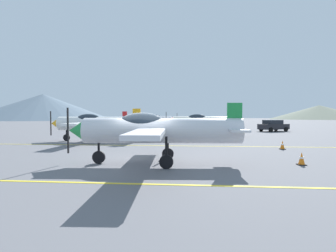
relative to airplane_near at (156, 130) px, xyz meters
The scene contains 12 objects.
ground_plane 1.72m from the airplane_near, 151.48° to the left, with size 400.00×400.00×0.00m, color slate.
apron_line_near 4.05m from the airplane_near, 97.96° to the right, with size 80.00×0.16×0.01m, color yellow.
apron_line_far 7.49m from the airplane_near, 94.03° to the left, with size 80.00×0.16×0.01m, color yellow.
airplane_near is the anchor object (origin of this frame).
airplane_mid 12.17m from the airplane_near, 123.43° to the left, with size 8.26×9.53×2.86m.
airplane_far 17.53m from the airplane_near, 80.35° to the left, with size 8.34×9.58×2.86m.
airplane_back 27.13m from the airplane_near, 99.81° to the left, with size 8.35×9.59×2.86m.
car_sedan 29.16m from the airplane_near, 63.06° to the left, with size 4.63×3.68×1.62m.
traffic_cone_front 6.85m from the airplane_near, ahead, with size 0.36×0.36×0.59m.
traffic_cone_side 9.89m from the airplane_near, 37.54° to the left, with size 0.36×0.36×0.59m.
hill_left 137.94m from the airplane_near, 122.51° to the left, with size 69.25×69.25×13.18m, color slate.
hill_centerleft 164.96m from the airplane_near, 62.86° to the left, with size 54.78×54.78×8.09m, color slate.
Camera 1 is at (2.18, -12.46, 2.29)m, focal length 28.06 mm.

